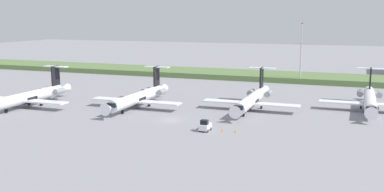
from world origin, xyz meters
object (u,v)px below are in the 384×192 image
(baggage_tug, at_px, (205,126))
(regional_jet_fourth, at_px, (370,100))
(regional_jet_nearest, at_px, (30,96))
(safety_cone_mid_marker, at_px, (223,130))
(regional_jet_third, at_px, (252,99))
(safety_cone_rear_marker, at_px, (236,131))
(safety_cone_front_marker, at_px, (202,129))
(regional_jet_second, at_px, (139,97))
(antenna_mast, at_px, (301,58))

(baggage_tug, bearing_deg, regional_jet_fourth, 46.44)
(regional_jet_nearest, xyz_separation_m, baggage_tug, (48.11, -7.50, -1.53))
(baggage_tug, relative_size, safety_cone_mid_marker, 5.82)
(regional_jet_third, bearing_deg, regional_jet_fourth, 18.27)
(regional_jet_nearest, height_order, baggage_tug, regional_jet_nearest)
(regional_jet_third, bearing_deg, safety_cone_rear_marker, -84.90)
(baggage_tug, height_order, safety_cone_mid_marker, baggage_tug)
(regional_jet_fourth, bearing_deg, baggage_tug, -133.56)
(regional_jet_fourth, relative_size, safety_cone_mid_marker, 56.36)
(regional_jet_nearest, height_order, regional_jet_fourth, same)
(regional_jet_third, relative_size, regional_jet_fourth, 1.00)
(safety_cone_mid_marker, bearing_deg, safety_cone_front_marker, -173.39)
(regional_jet_second, bearing_deg, safety_cone_rear_marker, -28.09)
(regional_jet_fourth, distance_m, safety_cone_mid_marker, 41.02)
(regional_jet_fourth, bearing_deg, safety_cone_mid_marker, -130.92)
(regional_jet_fourth, relative_size, antenna_mast, 1.55)
(regional_jet_third, xyz_separation_m, safety_cone_rear_marker, (1.98, -22.21, -2.26))
(regional_jet_fourth, height_order, safety_cone_mid_marker, regional_jet_fourth)
(safety_cone_mid_marker, distance_m, safety_cone_rear_marker, 2.59)
(regional_jet_nearest, xyz_separation_m, safety_cone_front_marker, (47.46, -7.21, -2.26))
(regional_jet_nearest, height_order, regional_jet_second, same)
(safety_cone_mid_marker, bearing_deg, regional_jet_fourth, 49.08)
(antenna_mast, bearing_deg, regional_jet_second, -120.11)
(safety_cone_rear_marker, bearing_deg, regional_jet_third, 95.10)
(regional_jet_fourth, relative_size, baggage_tug, 9.69)
(baggage_tug, xyz_separation_m, safety_cone_mid_marker, (3.31, 0.75, -0.73))
(regional_jet_second, relative_size, regional_jet_third, 1.00)
(regional_jet_third, distance_m, safety_cone_mid_marker, 22.41)
(safety_cone_rear_marker, bearing_deg, safety_cone_front_marker, -175.30)
(regional_jet_second, relative_size, antenna_mast, 1.55)
(safety_cone_front_marker, xyz_separation_m, safety_cone_mid_marker, (3.96, 0.46, 0.00))
(safety_cone_mid_marker, bearing_deg, regional_jet_second, 149.45)
(regional_jet_nearest, relative_size, antenna_mast, 1.55)
(regional_jet_nearest, xyz_separation_m, safety_cone_mid_marker, (51.42, -6.75, -2.26))
(regional_jet_nearest, xyz_separation_m, safety_cone_rear_marker, (54.01, -6.67, -2.26))
(baggage_tug, bearing_deg, safety_cone_rear_marker, 7.98)
(regional_jet_fourth, distance_m, safety_cone_front_marker, 44.04)
(regional_jet_third, xyz_separation_m, antenna_mast, (5.25, 47.74, 5.80))
(safety_cone_front_marker, xyz_separation_m, safety_cone_rear_marker, (6.55, 0.54, 0.00))
(safety_cone_mid_marker, bearing_deg, safety_cone_rear_marker, 1.75)
(regional_jet_third, relative_size, baggage_tug, 9.69)
(antenna_mast, relative_size, safety_cone_mid_marker, 36.26)
(baggage_tug, relative_size, safety_cone_front_marker, 5.82)
(regional_jet_fourth, relative_size, safety_cone_rear_marker, 56.36)
(regional_jet_third, height_order, baggage_tug, regional_jet_third)
(regional_jet_second, distance_m, antenna_mast, 63.55)
(regional_jet_nearest, distance_m, baggage_tug, 48.72)
(regional_jet_nearest, distance_m, safety_cone_mid_marker, 51.91)
(antenna_mast, xyz_separation_m, baggage_tug, (-9.17, -70.78, -7.33))
(regional_jet_third, height_order, antenna_mast, antenna_mast)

